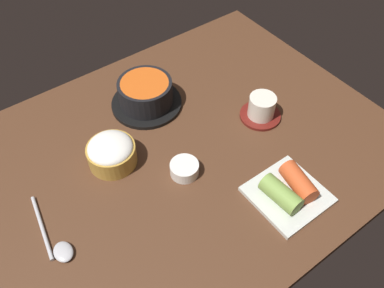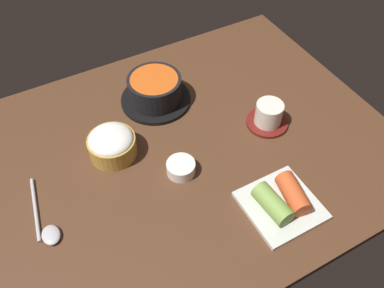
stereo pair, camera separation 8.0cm
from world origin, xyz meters
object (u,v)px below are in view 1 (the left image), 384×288
rice_bowl (111,152)px  spoon (56,243)px  tea_cup_with_saucer (261,108)px  stone_pot (146,94)px  kimchi_plate (289,191)px  banchan_cup_center (184,168)px

rice_bowl → spoon: bearing=-148.7°
tea_cup_with_saucer → spoon: (-55.84, -2.35, -2.27)cm
tea_cup_with_saucer → spoon: 55.93cm
tea_cup_with_saucer → stone_pot: bearing=135.1°
tea_cup_with_saucer → rice_bowl: bearing=165.9°
rice_bowl → spoon: size_ratio=0.61×
kimchi_plate → rice_bowl: bearing=129.9°
tea_cup_with_saucer → banchan_cup_center: 25.75cm
rice_bowl → spoon: 22.52cm
spoon → tea_cup_with_saucer: bearing=2.4°
banchan_cup_center → stone_pot: bearing=78.2°
banchan_cup_center → spoon: (-30.29, 0.62, -0.98)cm
banchan_cup_center → rice_bowl: bearing=132.5°
stone_pot → banchan_cup_center: size_ratio=2.80×
banchan_cup_center → spoon: bearing=178.8°
rice_bowl → stone_pot: bearing=35.0°
rice_bowl → banchan_cup_center: (11.21, -12.23, -1.84)cm
rice_bowl → kimchi_plate: bearing=-50.1°
kimchi_plate → tea_cup_with_saucer: bearing=61.4°
stone_pot → banchan_cup_center: (-4.91, -23.52, -2.02)cm
rice_bowl → kimchi_plate: (25.29, -30.25, -1.41)cm
stone_pot → tea_cup_with_saucer: size_ratio=1.76×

